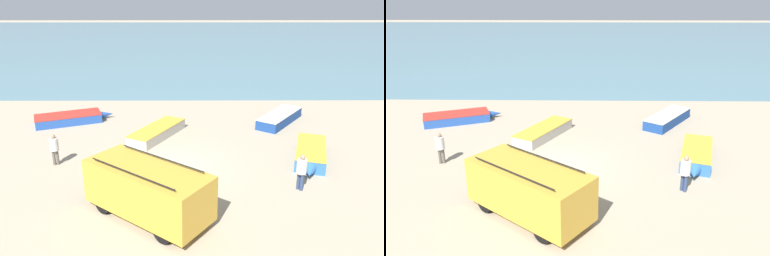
{
  "view_description": "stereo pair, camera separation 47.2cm",
  "coord_description": "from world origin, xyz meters",
  "views": [
    {
      "loc": [
        1.02,
        -16.11,
        7.96
      ],
      "look_at": [
        1.13,
        3.0,
        1.0
      ],
      "focal_mm": 35.0,
      "sensor_mm": 36.0,
      "label": 1
    },
    {
      "loc": [
        1.5,
        -16.11,
        7.96
      ],
      "look_at": [
        1.13,
        3.0,
        1.0
      ],
      "focal_mm": 35.0,
      "sensor_mm": 36.0,
      "label": 2
    }
  ],
  "objects": [
    {
      "name": "fishing_rowboat_2",
      "position": [
        6.92,
        6.86,
        0.32
      ],
      "size": [
        3.82,
        4.75,
        0.65
      ],
      "rotation": [
        0.0,
        0.0,
        0.94
      ],
      "color": "navy",
      "rests_on": "ground_plane"
    },
    {
      "name": "ground_plane",
      "position": [
        0.0,
        0.0,
        0.0
      ],
      "size": [
        200.0,
        200.0,
        0.0
      ],
      "primitive_type": "plane",
      "color": "tan"
    },
    {
      "name": "sea_water",
      "position": [
        0.0,
        52.0,
        0.0
      ],
      "size": [
        120.0,
        80.0,
        0.01
      ],
      "primitive_type": "cube",
      "color": "slate",
      "rests_on": "ground_plane"
    },
    {
      "name": "fishing_rowboat_3",
      "position": [
        -6.7,
        6.83,
        0.29
      ],
      "size": [
        4.97,
        3.11,
        0.57
      ],
      "rotation": [
        0.0,
        0.0,
        0.39
      ],
      "color": "#234CA3",
      "rests_on": "ground_plane"
    },
    {
      "name": "fisherman_1",
      "position": [
        5.7,
        -1.99,
        0.97
      ],
      "size": [
        0.43,
        0.43,
        1.63
      ],
      "rotation": [
        0.0,
        0.0,
        0.68
      ],
      "color": "navy",
      "rests_on": "ground_plane"
    },
    {
      "name": "fishing_rowboat_1",
      "position": [
        -0.81,
        4.42,
        0.3
      ],
      "size": [
        3.28,
        4.95,
        0.59
      ],
      "rotation": [
        0.0,
        0.0,
        1.07
      ],
      "color": "#ADA89E",
      "rests_on": "ground_plane"
    },
    {
      "name": "fishing_rowboat_0",
      "position": [
        7.07,
        1.01,
        0.33
      ],
      "size": [
        2.5,
        4.6,
        0.66
      ],
      "rotation": [
        0.0,
        0.0,
        4.4
      ],
      "color": "#2D66AD",
      "rests_on": "ground_plane"
    },
    {
      "name": "parked_van",
      "position": [
        -0.57,
        -3.92,
        1.11
      ],
      "size": [
        5.12,
        4.56,
        2.14
      ],
      "rotation": [
        0.0,
        0.0,
        2.49
      ],
      "color": "gold",
      "rests_on": "ground_plane"
    },
    {
      "name": "fisherman_0",
      "position": [
        -5.53,
        0.54,
        0.95
      ],
      "size": [
        0.42,
        0.42,
        1.59
      ],
      "rotation": [
        0.0,
        0.0,
        5.03
      ],
      "color": "#5B564C",
      "rests_on": "ground_plane"
    }
  ]
}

